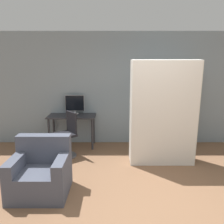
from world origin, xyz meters
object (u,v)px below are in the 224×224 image
Objects in this scene: bookshelf at (173,111)px; mattress_near at (163,114)px; monitor at (74,104)px; mattress_far at (160,111)px; armchair at (40,173)px; office_chair at (65,138)px.

bookshelf is 1.38m from mattress_near.
monitor is at bearing 145.62° from mattress_near.
bookshelf is at bearing 62.72° from mattress_far.
mattress_near is at bearing -34.38° from monitor.
armchair is at bearing -138.41° from bookshelf.
mattress_far is (0.00, 0.27, -0.00)m from mattress_near.
mattress_far is at bearing -28.43° from monitor.
mattress_far reaches higher than monitor.
mattress_near is 2.40× the size of armchair.
mattress_far reaches higher than bookshelf.
mattress_near is (1.98, -0.48, 0.63)m from office_chair.
office_chair is at bearing -95.98° from monitor.
bookshelf is 0.86× the size of mattress_near.
monitor is at bearing 84.02° from office_chair.
mattress_far is 2.40× the size of armchair.
monitor is 0.27× the size of bookshelf.
bookshelf is 1.14m from mattress_far.
armchair is at bearing -147.85° from mattress_far.
monitor is 2.45m from armchair.
mattress_near is 1.00× the size of mattress_far.
monitor is 2.29m from mattress_near.
bookshelf is (2.41, -0.03, -0.18)m from monitor.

